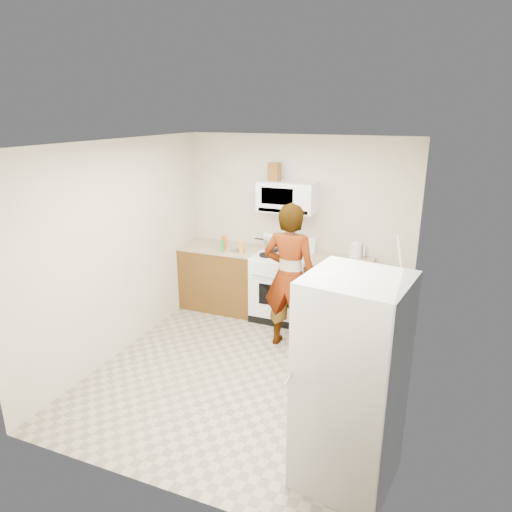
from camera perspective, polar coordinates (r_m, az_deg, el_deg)
The scene contains 20 objects.
floor at distance 5.29m, azimuth -1.04°, elevation -14.13°, with size 3.60×3.60×0.00m, color gray.
back_wall at distance 6.37m, azimuth 5.20°, elevation 3.63°, with size 3.20×0.02×2.50m, color beige.
right_wall at distance 4.42m, azimuth 18.26°, elevation -3.66°, with size 0.02×3.60×2.50m, color beige.
cabinet_left at distance 6.71m, azimuth -4.28°, elevation -2.78°, with size 1.12×0.62×0.90m, color brown.
counter_left at distance 6.56m, azimuth -4.37°, elevation 1.05°, with size 1.14×0.64×0.04m, color tan.
cabinet_right at distance 6.19m, azimuth 10.23°, elevation -4.83°, with size 0.80×0.62×0.90m, color brown.
counter_right at distance 6.03m, azimuth 10.47°, elevation -0.72°, with size 0.82×0.64×0.04m, color tan.
gas_range at distance 6.35m, azimuth 3.33°, elevation -3.61°, with size 0.76×0.65×1.13m.
microwave at distance 6.14m, azimuth 3.92°, elevation 7.42°, with size 0.76×0.38×0.40m, color white.
person at distance 5.46m, azimuth 4.23°, elevation -2.62°, with size 0.66×0.43×1.80m, color tan.
fridge at distance 3.60m, azimuth 11.79°, elevation -15.36°, with size 0.70×0.70×1.70m, color beige.
kettle at distance 6.17m, azimuth 12.36°, elevation 0.70°, with size 0.16×0.16×0.20m, color silver.
jug at distance 6.14m, azimuth 2.32°, elevation 10.47°, with size 0.14×0.14×0.24m, color brown.
saucepan at distance 6.41m, azimuth 1.96°, elevation 1.62°, with size 0.23×0.23×0.13m, color silver.
tray at distance 6.02m, azimuth 4.53°, elevation -0.11°, with size 0.25×0.16×0.05m, color white.
bottle_spray at distance 6.35m, azimuth -4.00°, elevation 1.62°, with size 0.06×0.06×0.21m, color #D94410.
bottle_hot_sauce at distance 6.20m, azimuth -1.87°, elevation 1.10°, with size 0.06×0.06×0.18m, color orange.
bottle_green_cap at distance 6.29m, azimuth -4.23°, elevation 1.26°, with size 0.05×0.05×0.16m, color #1A8F33.
pot_lid at distance 6.35m, azimuth -2.37°, elevation 0.74°, with size 0.23×0.23×0.01m, color white.
broom at distance 5.67m, azimuth 18.03°, elevation -4.50°, with size 0.03×0.03×1.47m, color white.
Camera 1 is at (1.77, -4.14, 2.79)m, focal length 32.00 mm.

